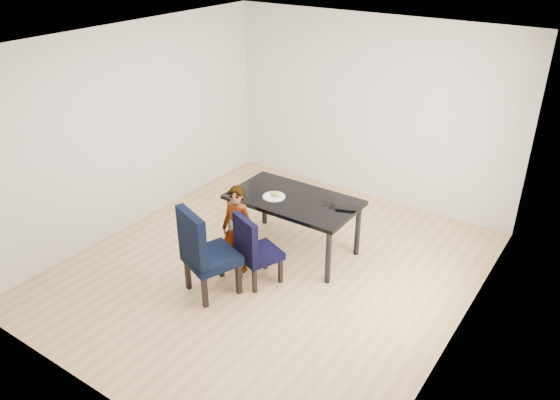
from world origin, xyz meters
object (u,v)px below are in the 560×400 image
Objects in this scene: child at (237,230)px; chair_right at (260,248)px; chair_left at (211,251)px; dining_table at (293,225)px; laptop at (349,207)px; plate at (274,197)px.

chair_right is at bearing -10.87° from child.
chair_right is (0.32, 0.47, -0.10)m from chair_left.
laptop is (0.68, 0.16, 0.39)m from dining_table.
chair_left is 1.22× the size of chair_right.
child is at bearing -99.52° from plate.
plate is (0.10, 0.62, 0.21)m from child.
dining_table is at bearing 98.29° from chair_left.
child is (-0.36, 0.05, 0.11)m from chair_right.
chair_left reaches higher than chair_right.
dining_table is 1.29m from chair_left.
plate is at bearing -5.34° from laptop.
plate is at bearing 107.73° from chair_left.
plate reaches higher than dining_table.
chair_right is 2.90× the size of laptop.
chair_left is at bearing -88.70° from child.
child is 3.60× the size of laptop.
child is (-0.04, 0.51, 0.01)m from chair_left.
child is at bearing 19.35° from laptop.
plate is 0.91× the size of laptop.
child reaches higher than chair_left.
chair_left is 0.98× the size of child.
dining_table is 0.82m from child.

